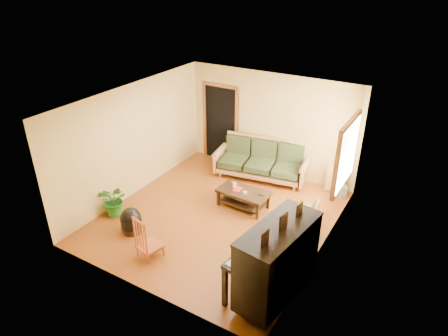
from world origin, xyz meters
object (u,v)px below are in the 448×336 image
Objects in this scene: red_chair at (149,236)px; potted_plant at (115,200)px; piano at (277,263)px; coffee_table at (243,199)px; footstool at (131,223)px; armchair at (300,218)px; sofa at (261,160)px; ceramic_crock at (343,192)px.

red_chair reaches higher than potted_plant.
piano is 1.79× the size of red_chair.
red_chair is 1.70m from potted_plant.
coffee_table is at bearing 88.34° from red_chair.
potted_plant is at bearing 157.87° from footstool.
red_chair is 1.24× the size of potted_plant.
coffee_table is 1.29× the size of red_chair.
potted_plant is at bearing 170.68° from red_chair.
piano is 3.63× the size of footstool.
armchair is (1.44, -0.31, 0.17)m from coffee_table.
red_chair is at bearing -25.68° from footstool.
potted_plant is (-0.73, 0.30, 0.15)m from footstool.
piano is at bearing -69.91° from sofa.
potted_plant is at bearing -167.31° from armchair.
piano is (0.29, -1.81, 0.32)m from armchair.
ceramic_crock is at bearing -4.83° from sofa.
coffee_table is at bearing 160.01° from armchair.
sofa is at bearing 127.04° from armchair.
red_chair reaches higher than ceramic_crock.
potted_plant is (-4.05, -3.27, 0.22)m from ceramic_crock.
coffee_table is 0.72× the size of piano.
ceramic_crock is (0.07, 3.70, -0.56)m from piano.
coffee_table is at bearing 52.75° from footstool.
sofa is 3.08× the size of armchair.
armchair reaches higher than footstool.
piano is at bearing -88.52° from armchair.
potted_plant is (-1.55, 0.69, -0.09)m from red_chair.
footstool is at bearing -22.13° from potted_plant.
sofa is at bearing -175.31° from ceramic_crock.
armchair is at bearing -54.71° from sofa.
ceramic_crock is at bearing 71.41° from armchair.
footstool is 0.61× the size of potted_plant.
piano is (2.01, -3.53, 0.20)m from sofa.
red_chair is (-2.14, -2.06, 0.06)m from armchair.
sofa is 3.81m from red_chair.
armchair is at bearing 107.38° from piano.
footstool is at bearing -174.24° from piano.
ceramic_crock is (0.36, 1.89, -0.24)m from armchair.
coffee_table is at bearing -88.65° from sofa.
potted_plant reaches higher than ceramic_crock.
sofa reaches higher than coffee_table.
red_chair is at bearing -165.86° from piano.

